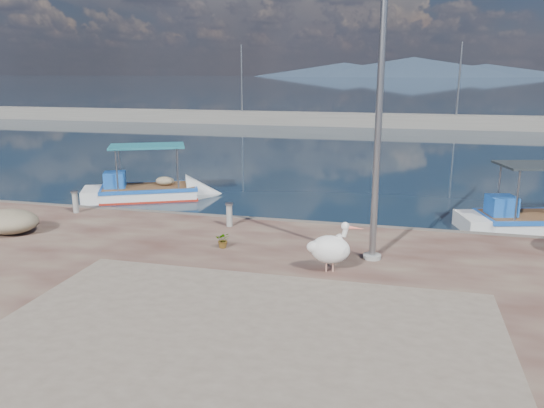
{
  "coord_description": "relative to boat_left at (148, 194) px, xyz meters",
  "views": [
    {
      "loc": [
        3.51,
        -10.37,
        4.94
      ],
      "look_at": [
        0.0,
        3.8,
        1.3
      ],
      "focal_mm": 35.0,
      "sensor_mm": 36.0,
      "label": 1
    }
  ],
  "objects": [
    {
      "name": "pelican",
      "position": [
        8.37,
        -7.53,
        0.86
      ],
      "size": [
        1.24,
        0.7,
        1.19
      ],
      "rotation": [
        0.0,
        0.0,
        0.16
      ],
      "color": "tan",
      "rests_on": "quay"
    },
    {
      "name": "boat_left",
      "position": [
        0.0,
        0.0,
        0.0
      ],
      "size": [
        5.45,
        3.78,
        2.51
      ],
      "rotation": [
        0.0,
        0.0,
        0.44
      ],
      "color": "white",
      "rests_on": "ground"
    },
    {
      "name": "ground",
      "position": [
        6.3,
        -8.55,
        -0.2
      ],
      "size": [
        1400.0,
        1400.0,
        0.0
      ],
      "primitive_type": "plane",
      "color": "#162635",
      "rests_on": "ground"
    },
    {
      "name": "boat_right",
      "position": [
        14.19,
        -0.98,
        -0.0
      ],
      "size": [
        5.48,
        2.99,
        2.51
      ],
      "rotation": [
        0.0,
        0.0,
        0.26
      ],
      "color": "white",
      "rests_on": "ground"
    },
    {
      "name": "bollard_near",
      "position": [
        4.97,
        -4.59,
        0.69
      ],
      "size": [
        0.23,
        0.23,
        0.71
      ],
      "color": "gray",
      "rests_on": "quay"
    },
    {
      "name": "bollard_far",
      "position": [
        -0.38,
        -4.29,
        0.7
      ],
      "size": [
        0.24,
        0.24,
        0.72
      ],
      "color": "gray",
      "rests_on": "quay"
    },
    {
      "name": "lamp_post",
      "position": [
        9.24,
        -6.38,
        3.6
      ],
      "size": [
        0.44,
        0.96,
        7.0
      ],
      "color": "gray",
      "rests_on": "quay"
    },
    {
      "name": "net_pile_b",
      "position": [
        -0.9,
        -6.72,
        0.64
      ],
      "size": [
        1.72,
        1.34,
        0.67
      ],
      "primitive_type": "ellipsoid",
      "color": "tan",
      "rests_on": "quay"
    },
    {
      "name": "breakwater",
      "position": [
        6.3,
        31.45,
        0.41
      ],
      "size": [
        120.0,
        2.2,
        7.5
      ],
      "color": "gray",
      "rests_on": "ground"
    },
    {
      "name": "potted_plant",
      "position": [
        5.43,
        -6.5,
        0.52
      ],
      "size": [
        0.45,
        0.41,
        0.42
      ],
      "primitive_type": "imported",
      "rotation": [
        0.0,
        0.0,
        0.22
      ],
      "color": "#33722D",
      "rests_on": "quay"
    },
    {
      "name": "mountains",
      "position": [
        10.7,
        641.45,
        9.31
      ],
      "size": [
        370.0,
        280.0,
        22.0
      ],
      "color": "#28384C",
      "rests_on": "ground"
    },
    {
      "name": "quay_patch",
      "position": [
        7.3,
        -11.55,
        0.31
      ],
      "size": [
        9.0,
        7.0,
        0.01
      ],
      "primitive_type": "cube",
      "color": "gray",
      "rests_on": "quay"
    }
  ]
}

